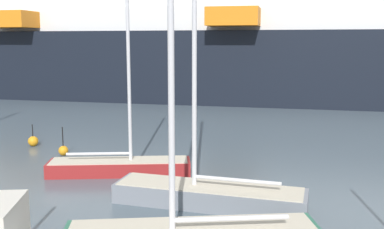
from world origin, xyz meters
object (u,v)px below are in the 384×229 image
at_px(channel_buoy_1, 33,141).
at_px(cruise_ship, 146,24).
at_px(sailboat_0, 209,188).
at_px(channel_buoy_0, 63,150).
at_px(sailboat_2, 120,162).

bearing_deg(channel_buoy_1, cruise_ship, 91.50).
relative_size(sailboat_0, channel_buoy_1, 10.64).
bearing_deg(sailboat_0, channel_buoy_1, -27.70).
distance_m(sailboat_0, channel_buoy_0, 10.70).
height_order(sailboat_0, cruise_ship, cruise_ship).
distance_m(channel_buoy_1, cruise_ship, 28.82).
height_order(sailboat_2, channel_buoy_1, sailboat_2).
relative_size(sailboat_0, cruise_ship, 0.11).
relative_size(channel_buoy_0, cruise_ship, 0.01).
xyz_separation_m(sailboat_2, channel_buoy_1, (-6.90, 4.52, -0.29)).
xyz_separation_m(sailboat_0, channel_buoy_0, (-8.78, 6.10, -0.38)).
height_order(channel_buoy_1, cruise_ship, cruise_ship).
relative_size(sailboat_0, channel_buoy_0, 8.88).
xyz_separation_m(sailboat_2, cruise_ship, (-7.63, 32.23, 7.59)).
bearing_deg(sailboat_0, sailboat_2, -29.18).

